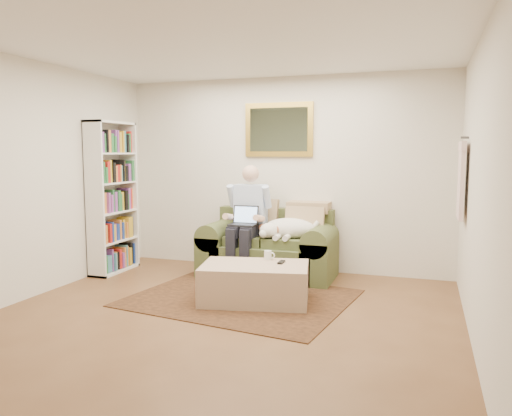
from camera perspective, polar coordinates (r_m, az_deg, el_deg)
The scene contains 12 objects.
room_shell at distance 4.77m, azimuth -3.93°, elevation 2.79°, with size 4.51×5.00×2.61m.
rug at distance 5.57m, azimuth -1.75°, elevation -10.23°, with size 2.28×1.82×0.01m, color black.
sofa at distance 6.49m, azimuth 1.46°, elevation -5.21°, with size 1.70×0.87×1.02m.
seated_man at distance 6.35m, azimuth -1.15°, elevation -1.59°, with size 0.56×0.80×1.43m, color #8CA4D8, non-canonical shape.
laptop at distance 6.29m, azimuth -1.36°, elevation -1.36°, with size 0.33×0.26×0.24m.
sleeping_dog at distance 6.26m, azimuth 3.90°, elevation -2.33°, with size 0.70×0.44×0.26m, color white, non-canonical shape.
ottoman at distance 5.39m, azimuth -0.13°, elevation -8.59°, with size 1.12×0.72×0.41m, color tan.
coffee_mug at distance 5.57m, azimuth 1.36°, elevation -5.41°, with size 0.08×0.08×0.10m, color white.
tv_remote at distance 5.41m, azimuth 2.91°, elevation -6.20°, with size 0.05×0.15×0.02m, color black.
bookshelf at distance 6.90m, azimuth -16.09°, elevation 1.16°, with size 0.28×0.80×2.00m, color white, non-canonical shape.
wall_mirror at distance 6.78m, azimuth 2.61°, elevation 8.93°, with size 0.94×0.04×0.72m.
hanging_shirt at distance 5.65m, azimuth 22.39°, elevation 3.39°, with size 0.06×0.52×0.90m, color beige, non-canonical shape.
Camera 1 is at (1.84, -4.03, 1.60)m, focal length 35.00 mm.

